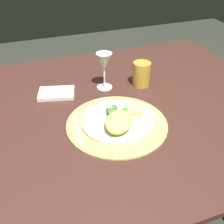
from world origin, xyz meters
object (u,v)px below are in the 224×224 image
Objects in this scene: dining_table at (100,132)px; dinner_plate at (117,121)px; napkin at (57,93)px; amber_tumbler at (141,74)px; wine_glass at (104,64)px; spoon at (150,111)px; fork at (78,131)px.

dining_table is 0.17m from dinner_plate.
dinner_plate reaches higher than napkin.
amber_tumbler is at bearing -6.57° from napkin.
wine_glass is 1.51× the size of amber_tumbler.
dining_table is 0.24m from napkin.
amber_tumbler is (0.23, 0.12, 0.16)m from dining_table.
wine_glass is (-0.10, 0.24, 0.10)m from spoon.
dining_table is 5.99× the size of dinner_plate.
spoon is 0.83× the size of napkin.
spoon is (0.17, -0.09, 0.12)m from dining_table.
napkin is at bearing 176.64° from wine_glass.
amber_tumbler reaches higher than spoon.
spoon is at bearing -67.52° from wine_glass.
dining_table is at bearing 44.21° from fork.
spoon is at bearing 3.79° from fork.
dining_table is at bearing -115.53° from wine_glass.
dinner_plate is 0.31m from napkin.
amber_tumbler reaches higher than fork.
dinner_plate is 1.72× the size of napkin.
fork is 1.58× the size of amber_tumbler.
amber_tumbler is (0.34, 0.23, 0.04)m from fork.
dining_table is 0.20m from fork.
spoon is at bearing -39.48° from napkin.
dinner_plate is 0.30m from amber_tumbler.
fork is at bearing -135.79° from dining_table.
spoon is 0.76× the size of wine_glass.
spoon is 0.22m from amber_tumbler.
wine_glass is (0.18, 0.25, 0.10)m from fork.
dining_table is at bearing -50.01° from napkin.
wine_glass reaches higher than dinner_plate.
dining_table is 0.22m from spoon.
wine_glass is at bearing 169.33° from amber_tumbler.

